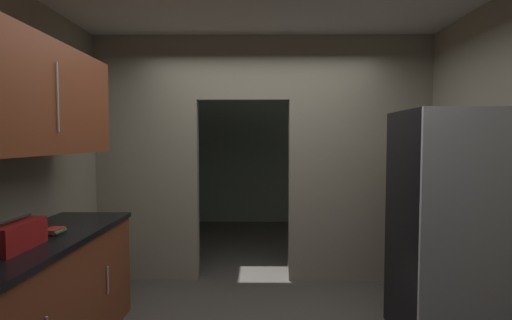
% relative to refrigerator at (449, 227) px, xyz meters
% --- Properties ---
extents(kitchen_partition, '(3.71, 0.12, 2.72)m').
position_rel_refrigerator_xyz_m(kitchen_partition, '(-1.39, 1.29, 0.55)').
color(kitchen_partition, gray).
rests_on(kitchen_partition, ground).
extents(adjoining_room_shell, '(3.71, 3.07, 2.72)m').
position_rel_refrigerator_xyz_m(adjoining_room_shell, '(-1.45, 3.38, 0.46)').
color(adjoining_room_shell, gray).
rests_on(adjoining_room_shell, ground).
extents(refrigerator, '(0.75, 0.75, 1.81)m').
position_rel_refrigerator_xyz_m(refrigerator, '(0.00, 0.00, 0.00)').
color(refrigerator, black).
rests_on(refrigerator, ground).
extents(lower_cabinet_run, '(0.64, 1.91, 0.92)m').
position_rel_refrigerator_xyz_m(lower_cabinet_run, '(-2.98, -0.45, -0.45)').
color(lower_cabinet_run, brown).
rests_on(lower_cabinet_run, ground).
extents(upper_cabinet_counterside, '(0.36, 1.72, 0.76)m').
position_rel_refrigerator_xyz_m(upper_cabinet_counterside, '(-2.98, -0.45, 0.96)').
color(upper_cabinet_counterside, brown).
extents(boombox, '(0.16, 0.41, 0.20)m').
position_rel_refrigerator_xyz_m(boombox, '(-2.96, -0.68, 0.10)').
color(boombox, maroon).
rests_on(boombox, lower_cabinet_run).
extents(book_stack, '(0.12, 0.16, 0.04)m').
position_rel_refrigerator_xyz_m(book_stack, '(-2.93, -0.31, 0.03)').
color(book_stack, black).
rests_on(book_stack, lower_cabinet_run).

